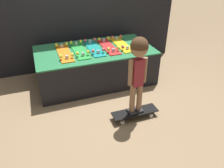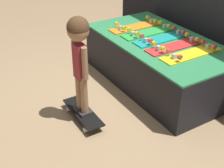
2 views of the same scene
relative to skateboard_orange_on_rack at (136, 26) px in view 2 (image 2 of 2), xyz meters
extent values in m
plane|color=#9E7F5B|center=(0.48, -0.63, -0.58)|extent=(16.00, 16.00, 0.00)
cube|color=black|center=(0.48, 0.01, -0.31)|extent=(1.86, 1.00, 0.54)
cube|color=#2D7F4C|center=(0.48, 0.01, -0.03)|extent=(1.86, 1.00, 0.02)
cube|color=orange|center=(0.00, 0.00, -0.01)|extent=(0.19, 0.73, 0.01)
cube|color=#B7B7BC|center=(0.00, 0.24, 0.02)|extent=(0.04, 0.04, 0.05)
cylinder|color=yellow|center=(0.08, 0.24, 0.05)|extent=(0.03, 0.05, 0.05)
cylinder|color=yellow|center=(-0.08, 0.24, 0.05)|extent=(0.03, 0.05, 0.05)
cube|color=#B7B7BC|center=(0.00, -0.24, 0.02)|extent=(0.04, 0.04, 0.05)
cylinder|color=yellow|center=(0.08, -0.24, 0.05)|extent=(0.03, 0.05, 0.05)
cylinder|color=yellow|center=(-0.08, -0.24, 0.05)|extent=(0.03, 0.05, 0.05)
cube|color=green|center=(0.24, 0.02, -0.01)|extent=(0.19, 0.73, 0.01)
cube|color=#B7B7BC|center=(0.24, 0.26, 0.02)|extent=(0.04, 0.04, 0.05)
cylinder|color=yellow|center=(0.32, 0.26, 0.05)|extent=(0.03, 0.05, 0.05)
cylinder|color=yellow|center=(0.16, 0.26, 0.05)|extent=(0.03, 0.05, 0.05)
cube|color=#B7B7BC|center=(0.24, -0.22, 0.02)|extent=(0.04, 0.04, 0.05)
cylinder|color=yellow|center=(0.32, -0.22, 0.05)|extent=(0.03, 0.05, 0.05)
cylinder|color=yellow|center=(0.16, -0.22, 0.05)|extent=(0.03, 0.05, 0.05)
cube|color=teal|center=(0.48, 0.03, -0.01)|extent=(0.19, 0.73, 0.01)
cube|color=#B7B7BC|center=(0.48, 0.28, 0.02)|extent=(0.04, 0.04, 0.05)
cylinder|color=#D84C4C|center=(0.56, 0.28, 0.05)|extent=(0.03, 0.05, 0.05)
cylinder|color=#D84C4C|center=(0.40, 0.28, 0.05)|extent=(0.03, 0.05, 0.05)
cube|color=#B7B7BC|center=(0.48, -0.21, 0.02)|extent=(0.04, 0.04, 0.05)
cylinder|color=#D84C4C|center=(0.56, -0.21, 0.05)|extent=(0.03, 0.05, 0.05)
cylinder|color=#D84C4C|center=(0.40, -0.21, 0.05)|extent=(0.03, 0.05, 0.05)
cube|color=red|center=(0.72, 0.02, -0.01)|extent=(0.19, 0.73, 0.01)
cube|color=#B7B7BC|center=(0.72, 0.26, 0.02)|extent=(0.04, 0.04, 0.05)
cylinder|color=yellow|center=(0.80, 0.26, 0.05)|extent=(0.03, 0.05, 0.05)
cylinder|color=yellow|center=(0.64, 0.26, 0.05)|extent=(0.03, 0.05, 0.05)
cube|color=#B7B7BC|center=(0.72, -0.22, 0.02)|extent=(0.04, 0.04, 0.05)
cylinder|color=yellow|center=(0.80, -0.22, 0.05)|extent=(0.03, 0.05, 0.05)
cylinder|color=yellow|center=(0.64, -0.22, 0.05)|extent=(0.03, 0.05, 0.05)
cube|color=yellow|center=(0.96, 0.03, -0.01)|extent=(0.19, 0.73, 0.01)
cube|color=#B7B7BC|center=(0.96, 0.27, 0.02)|extent=(0.04, 0.04, 0.05)
cylinder|color=#D84C4C|center=(1.04, 0.27, 0.05)|extent=(0.03, 0.05, 0.05)
cylinder|color=#D84C4C|center=(0.88, 0.27, 0.05)|extent=(0.03, 0.05, 0.05)
cube|color=#B7B7BC|center=(0.96, -0.21, 0.02)|extent=(0.04, 0.04, 0.05)
cylinder|color=#D84C4C|center=(1.04, -0.21, 0.05)|extent=(0.03, 0.05, 0.05)
cylinder|color=#D84C4C|center=(0.88, -0.21, 0.05)|extent=(0.03, 0.05, 0.05)
cube|color=black|center=(0.69, -1.13, -0.50)|extent=(0.62, 0.18, 0.01)
cube|color=#B7B7BC|center=(0.89, -1.13, -0.53)|extent=(0.04, 0.04, 0.05)
cylinder|color=white|center=(0.89, -1.05, -0.55)|extent=(0.05, 0.03, 0.05)
cylinder|color=white|center=(0.89, -1.21, -0.55)|extent=(0.05, 0.03, 0.05)
cube|color=#B7B7BC|center=(0.48, -1.13, -0.53)|extent=(0.04, 0.04, 0.05)
cylinder|color=white|center=(0.48, -1.05, -0.55)|extent=(0.05, 0.03, 0.05)
cylinder|color=white|center=(0.48, -1.21, -0.55)|extent=(0.05, 0.03, 0.05)
cube|color=#2D2D33|center=(0.74, -1.13, -0.47)|extent=(0.10, 0.13, 0.03)
cylinder|color=#997051|center=(0.74, -1.13, -0.26)|extent=(0.07, 0.07, 0.40)
cube|color=#2D2D33|center=(0.64, -1.13, -0.47)|extent=(0.10, 0.13, 0.03)
cylinder|color=#997051|center=(0.64, -1.13, -0.26)|extent=(0.07, 0.07, 0.40)
cube|color=maroon|center=(0.69, -1.13, 0.09)|extent=(0.14, 0.10, 0.35)
cylinder|color=#997051|center=(0.78, -1.13, 0.10)|extent=(0.06, 0.06, 0.32)
cylinder|color=#997051|center=(0.59, -1.13, 0.10)|extent=(0.06, 0.06, 0.32)
sphere|color=#997051|center=(0.69, -1.13, 0.40)|extent=(0.20, 0.20, 0.20)
sphere|color=#4C331E|center=(0.69, -1.13, 0.42)|extent=(0.21, 0.21, 0.21)
camera|label=1|loc=(-0.38, -3.17, 1.30)|focal=35.00mm
camera|label=2|loc=(3.07, -2.22, 1.41)|focal=50.00mm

